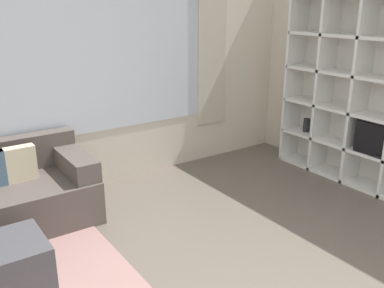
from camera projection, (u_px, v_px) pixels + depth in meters
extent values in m
cube|color=beige|center=(85.00, 71.00, 4.71)|extent=(6.79, 0.07, 2.70)
cube|color=silver|center=(86.00, 62.00, 4.64)|extent=(3.07, 0.01, 1.60)
cube|color=beige|center=(212.00, 52.00, 5.55)|extent=(0.44, 0.03, 1.90)
cube|color=beige|center=(376.00, 68.00, 4.90)|extent=(0.07, 4.53, 2.70)
cube|color=white|center=(360.00, 94.00, 4.90)|extent=(0.36, 0.04, 2.13)
cube|color=white|center=(325.00, 87.00, 5.29)|extent=(0.36, 0.04, 2.13)
cube|color=white|center=(294.00, 81.00, 5.67)|extent=(0.36, 0.04, 2.13)
cube|color=white|center=(367.00, 185.00, 5.04)|extent=(0.36, 2.49, 0.04)
cube|color=white|center=(372.00, 153.00, 4.91)|extent=(0.36, 2.49, 0.04)
cube|color=white|center=(377.00, 117.00, 4.77)|extent=(0.36, 2.49, 0.04)
cube|color=white|center=(382.00, 79.00, 4.64)|extent=(0.36, 2.49, 0.04)
cylinder|color=#232328|center=(306.00, 125.00, 5.61)|extent=(0.09, 0.09, 0.18)
cube|color=#564C47|center=(74.00, 162.00, 4.33)|extent=(0.24, 0.84, 0.20)
cube|color=beige|center=(17.00, 164.00, 4.09)|extent=(0.34, 0.12, 0.34)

